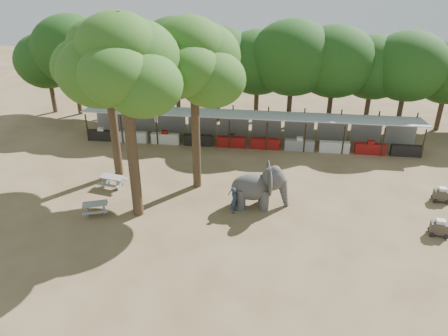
# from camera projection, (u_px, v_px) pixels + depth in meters

# --- Properties ---
(ground) EXTENTS (100.00, 100.00, 0.00)m
(ground) POSITION_uv_depth(u_px,v_px,m) (230.00, 240.00, 24.83)
(ground) COLOR brown
(ground) RESTS_ON ground
(vendor_stalls) EXTENTS (28.00, 2.99, 2.80)m
(vendor_stalls) POSITION_uv_depth(u_px,v_px,m) (249.00, 130.00, 36.55)
(vendor_stalls) COLOR #A1A3A9
(vendor_stalls) RESTS_ON ground
(yard_tree_left) EXTENTS (7.10, 6.90, 11.02)m
(yard_tree_left) POSITION_uv_depth(u_px,v_px,m) (105.00, 61.00, 28.52)
(yard_tree_left) COLOR #332316
(yard_tree_left) RESTS_ON ground
(yard_tree_center) EXTENTS (7.10, 6.90, 12.04)m
(yard_tree_center) POSITION_uv_depth(u_px,v_px,m) (122.00, 66.00, 23.30)
(yard_tree_center) COLOR #332316
(yard_tree_center) RESTS_ON ground
(yard_tree_back) EXTENTS (7.10, 6.90, 11.36)m
(yard_tree_back) POSITION_uv_depth(u_px,v_px,m) (192.00, 63.00, 26.80)
(yard_tree_back) COLOR #332316
(yard_tree_back) RESTS_ON ground
(backdrop_trees) EXTENTS (46.46, 5.95, 8.33)m
(backdrop_trees) POSITION_uv_depth(u_px,v_px,m) (255.00, 64.00, 39.16)
(backdrop_trees) COLOR #332316
(backdrop_trees) RESTS_ON ground
(elephant) EXTENTS (3.80, 2.87, 2.86)m
(elephant) POSITION_uv_depth(u_px,v_px,m) (260.00, 186.00, 27.43)
(elephant) COLOR #3B3938
(elephant) RESTS_ON ground
(handler) EXTENTS (0.56, 0.71, 1.73)m
(handler) POSITION_uv_depth(u_px,v_px,m) (234.00, 200.00, 27.04)
(handler) COLOR #26384C
(handler) RESTS_ON ground
(picnic_table_near) EXTENTS (1.87, 1.78, 0.75)m
(picnic_table_near) POSITION_uv_depth(u_px,v_px,m) (95.00, 207.00, 27.04)
(picnic_table_near) COLOR gray
(picnic_table_near) RESTS_ON ground
(picnic_table_far) EXTENTS (1.91, 1.79, 0.82)m
(picnic_table_far) POSITION_uv_depth(u_px,v_px,m) (113.00, 180.00, 30.03)
(picnic_table_far) COLOR gray
(picnic_table_far) RESTS_ON ground
(cart_front) EXTENTS (1.14, 0.83, 1.03)m
(cart_front) POSITION_uv_depth(u_px,v_px,m) (439.00, 228.00, 25.01)
(cart_front) COLOR #362E26
(cart_front) RESTS_ON ground
(cart_back) EXTENTS (1.07, 0.74, 1.01)m
(cart_back) POSITION_uv_depth(u_px,v_px,m) (441.00, 195.00, 28.36)
(cart_back) COLOR #362E26
(cart_back) RESTS_ON ground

